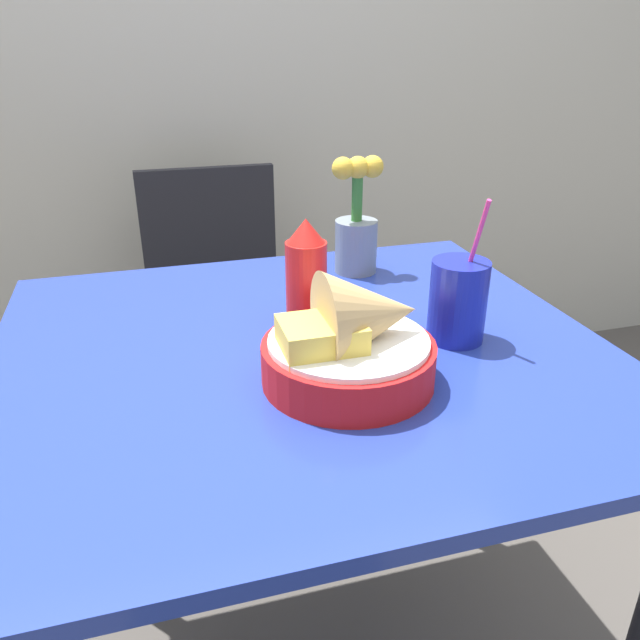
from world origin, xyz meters
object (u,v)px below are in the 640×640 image
(flower_vase, at_px, (356,227))
(chair_far_window, at_px, (217,294))
(ketchup_bottle, at_px, (306,275))
(drink_cup, at_px, (458,303))
(food_basket, at_px, (354,343))

(flower_vase, bearing_deg, chair_far_window, 110.65)
(chair_far_window, xyz_separation_m, ketchup_bottle, (0.06, -0.82, 0.35))
(ketchup_bottle, bearing_deg, drink_cup, -28.71)
(drink_cup, height_order, flower_vase, drink_cup)
(ketchup_bottle, bearing_deg, chair_far_window, 94.38)
(chair_far_window, bearing_deg, flower_vase, -69.35)
(chair_far_window, xyz_separation_m, flower_vase, (0.23, -0.60, 0.36))
(chair_far_window, distance_m, drink_cup, 1.04)
(food_basket, xyz_separation_m, ketchup_bottle, (-0.02, 0.20, 0.03))
(ketchup_bottle, xyz_separation_m, drink_cup, (0.22, -0.12, -0.03))
(food_basket, bearing_deg, drink_cup, 21.94)
(chair_far_window, distance_m, ketchup_bottle, 0.90)
(drink_cup, xyz_separation_m, flower_vase, (-0.05, 0.34, 0.03))
(food_basket, bearing_deg, ketchup_bottle, 94.66)
(food_basket, distance_m, ketchup_bottle, 0.20)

